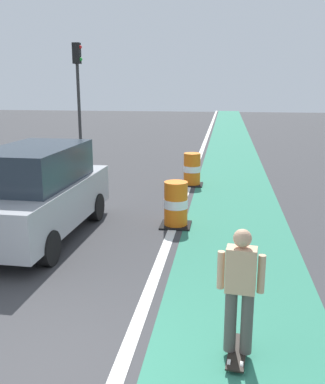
# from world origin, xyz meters

# --- Properties ---
(ground_plane) EXTENTS (100.00, 100.00, 0.00)m
(ground_plane) POSITION_xyz_m (0.00, 0.00, 0.00)
(ground_plane) COLOR #38383A
(bike_lane_strip) EXTENTS (2.50, 80.00, 0.01)m
(bike_lane_strip) POSITION_xyz_m (2.40, 12.00, 0.00)
(bike_lane_strip) COLOR #2D755B
(bike_lane_strip) RESTS_ON ground
(lane_divider_stripe) EXTENTS (0.20, 80.00, 0.01)m
(lane_divider_stripe) POSITION_xyz_m (0.90, 12.00, 0.01)
(lane_divider_stripe) COLOR silver
(lane_divider_stripe) RESTS_ON ground
(skateboarder_on_lane) EXTENTS (0.57, 0.82, 1.69)m
(skateboarder_on_lane) POSITION_xyz_m (2.30, 0.77, 0.91)
(skateboarder_on_lane) COLOR black
(skateboarder_on_lane) RESTS_ON ground
(parked_suv_nearest) EXTENTS (2.01, 4.65, 2.04)m
(parked_suv_nearest) POSITION_xyz_m (-1.97, 4.61, 1.04)
(parked_suv_nearest) COLOR #9EA0A5
(parked_suv_nearest) RESTS_ON ground
(traffic_barrel_front) EXTENTS (0.73, 0.73, 1.09)m
(traffic_barrel_front) POSITION_xyz_m (0.95, 5.83, 0.53)
(traffic_barrel_front) COLOR orange
(traffic_barrel_front) RESTS_ON ground
(traffic_barrel_mid) EXTENTS (0.73, 0.73, 1.09)m
(traffic_barrel_mid) POSITION_xyz_m (0.99, 10.24, 0.53)
(traffic_barrel_mid) COLOR orange
(traffic_barrel_mid) RESTS_ON ground
(traffic_light_corner) EXTENTS (0.41, 0.32, 5.10)m
(traffic_light_corner) POSITION_xyz_m (-4.59, 15.39, 3.50)
(traffic_light_corner) COLOR #2D2D2D
(traffic_light_corner) RESTS_ON ground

